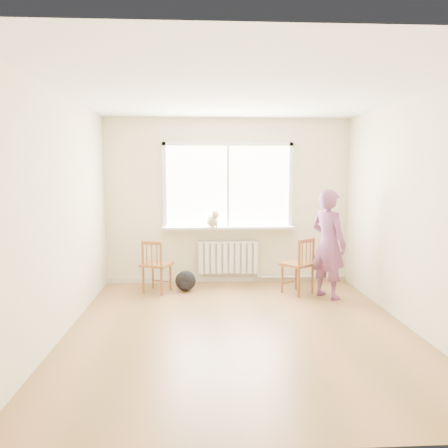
{
  "coord_description": "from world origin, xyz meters",
  "views": [
    {
      "loc": [
        -0.45,
        -4.91,
        1.83
      ],
      "look_at": [
        -0.12,
        1.2,
        1.1
      ],
      "focal_mm": 35.0,
      "sensor_mm": 36.0,
      "label": 1
    }
  ],
  "objects": [
    {
      "name": "floor",
      "position": [
        0.0,
        0.0,
        0.0
      ],
      "size": [
        4.5,
        4.5,
        0.0
      ],
      "primitive_type": "plane",
      "color": "#99673F",
      "rests_on": "ground"
    },
    {
      "name": "baseboard",
      "position": [
        0.0,
        2.23,
        0.04
      ],
      "size": [
        4.0,
        0.03,
        0.08
      ],
      "primitive_type": "cube",
      "color": "beige",
      "rests_on": "ground"
    },
    {
      "name": "ceiling",
      "position": [
        0.0,
        0.0,
        2.7
      ],
      "size": [
        4.5,
        4.5,
        0.0
      ],
      "primitive_type": "plane",
      "rotation": [
        3.14,
        0.0,
        0.0
      ],
      "color": "white",
      "rests_on": "back_wall"
    },
    {
      "name": "windowsill",
      "position": [
        0.0,
        2.14,
        0.93
      ],
      "size": [
        2.15,
        0.22,
        0.04
      ],
      "primitive_type": "cube",
      "color": "white",
      "rests_on": "back_wall"
    },
    {
      "name": "cat",
      "position": [
        -0.26,
        2.05,
        1.07
      ],
      "size": [
        0.27,
        0.42,
        0.29
      ],
      "rotation": [
        0.0,
        0.0,
        0.33
      ],
      "color": "#CBBA8A",
      "rests_on": "windowsill"
    },
    {
      "name": "backpack",
      "position": [
        -0.69,
        1.7,
        0.16
      ],
      "size": [
        0.35,
        0.29,
        0.32
      ],
      "primitive_type": "ellipsoid",
      "rotation": [
        0.0,
        0.0,
        0.16
      ],
      "color": "black",
      "rests_on": "floor"
    },
    {
      "name": "back_wall",
      "position": [
        0.0,
        2.25,
        1.35
      ],
      "size": [
        4.0,
        0.01,
        2.7
      ],
      "primitive_type": "cube",
      "color": "beige",
      "rests_on": "ground"
    },
    {
      "name": "heating_pipe",
      "position": [
        1.25,
        2.19,
        0.08
      ],
      "size": [
        1.4,
        0.04,
        0.04
      ],
      "primitive_type": "cylinder",
      "rotation": [
        0.0,
        1.57,
        0.0
      ],
      "color": "silver",
      "rests_on": "back_wall"
    },
    {
      "name": "person",
      "position": [
        1.4,
        1.24,
        0.79
      ],
      "size": [
        0.64,
        0.69,
        1.59
      ],
      "primitive_type": "imported",
      "rotation": [
        0.0,
        0.0,
        2.17
      ],
      "color": "#C1405A",
      "rests_on": "floor"
    },
    {
      "name": "chair_left",
      "position": [
        -1.14,
        1.62,
        0.41
      ],
      "size": [
        0.52,
        0.5,
        0.81
      ],
      "rotation": [
        0.0,
        0.0,
        2.76
      ],
      "color": "brown",
      "rests_on": "floor"
    },
    {
      "name": "window",
      "position": [
        0.0,
        2.22,
        1.66
      ],
      "size": [
        2.12,
        0.05,
        1.42
      ],
      "color": "white",
      "rests_on": "back_wall"
    },
    {
      "name": "radiator",
      "position": [
        0.0,
        2.16,
        0.44
      ],
      "size": [
        1.0,
        0.12,
        0.55
      ],
      "color": "white",
      "rests_on": "back_wall"
    },
    {
      "name": "chair_right",
      "position": [
        1.04,
        1.45,
        0.43
      ],
      "size": [
        0.58,
        0.58,
        0.85
      ],
      "rotation": [
        0.0,
        0.0,
        3.79
      ],
      "color": "brown",
      "rests_on": "floor"
    }
  ]
}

